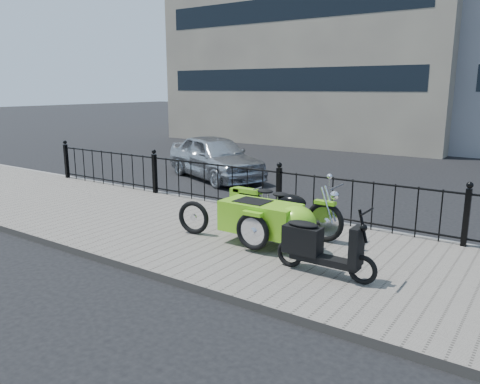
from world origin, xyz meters
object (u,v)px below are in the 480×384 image
Objects in this scene: motorcycle_sidecar at (274,217)px; spare_tire at (194,218)px; scooter at (318,246)px; sedan_car at (215,157)px.

motorcycle_sidecar is 1.50m from spare_tire.
motorcycle_sidecar reaches higher than spare_tire.
scooter is at bearing -32.33° from motorcycle_sidecar.
spare_tire is (-2.59, 0.40, -0.09)m from scooter.
sedan_car is at bearing 123.69° from spare_tire.
scooter reaches higher than spare_tire.
sedan_car reaches higher than motorcycle_sidecar.
motorcycle_sidecar is at bearing 11.90° from spare_tire.
sedan_car is at bearing 137.99° from scooter.
spare_tire is at bearing -123.39° from sedan_car.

